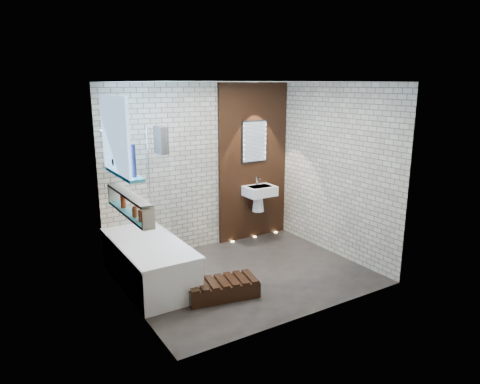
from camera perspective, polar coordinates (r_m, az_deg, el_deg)
ground at (r=6.17m, az=0.75°, el=-10.72°), size 3.20×3.20×0.00m
room_shell at (r=5.75m, az=0.79°, el=1.14°), size 3.24×3.20×2.60m
walnut_panel at (r=7.30m, az=1.73°, el=3.91°), size 1.30×0.06×2.60m
clerestory_window at (r=5.32m, az=-15.80°, el=6.16°), size 0.18×1.00×0.94m
display_niche at (r=5.28m, az=-14.28°, el=-1.59°), size 0.14×1.30×0.26m
bathtub at (r=5.93m, az=-11.82°, el=-8.99°), size 0.79×1.74×0.70m
bath_screen at (r=6.15m, az=-10.59°, el=1.56°), size 0.01×0.78×1.40m
towel at (r=5.91m, az=-10.28°, el=6.70°), size 0.11×0.27×0.36m
shower_head at (r=5.95m, az=-15.00°, el=7.96°), size 0.18×0.18×0.02m
washbasin at (r=7.25m, az=2.55°, el=-0.31°), size 0.50×0.36×0.58m
led_mirror at (r=7.21m, az=1.91°, el=6.60°), size 0.50×0.02×0.70m
walnut_step at (r=5.54m, az=-2.39°, el=-12.59°), size 0.94×0.56×0.20m
niche_bottles at (r=5.21m, az=-14.00°, el=-2.13°), size 0.06×0.69×0.16m
sill_vases at (r=5.42m, az=-15.12°, el=3.97°), size 0.22×0.67×0.37m
floor_uplights at (r=7.58m, az=1.95°, el=-5.86°), size 0.96×0.06×0.01m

